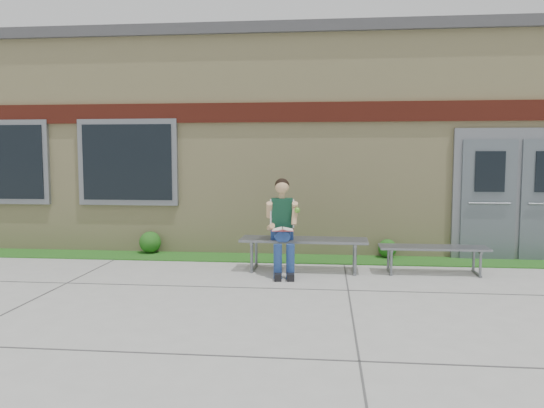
# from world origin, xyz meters

# --- Properties ---
(ground) EXTENTS (80.00, 80.00, 0.00)m
(ground) POSITION_xyz_m (0.00, 0.00, 0.00)
(ground) COLOR #9E9E99
(ground) RESTS_ON ground
(grass_strip) EXTENTS (16.00, 0.80, 0.02)m
(grass_strip) POSITION_xyz_m (0.00, 2.60, 0.01)
(grass_strip) COLOR #185316
(grass_strip) RESTS_ON ground
(school_building) EXTENTS (16.20, 6.22, 4.20)m
(school_building) POSITION_xyz_m (-0.00, 5.99, 2.10)
(school_building) COLOR beige
(school_building) RESTS_ON ground
(bench_left) EXTENTS (2.01, 0.60, 0.52)m
(bench_left) POSITION_xyz_m (0.34, 1.67, 0.40)
(bench_left) COLOR slate
(bench_left) RESTS_ON ground
(bench_right) EXTENTS (1.65, 0.47, 0.43)m
(bench_right) POSITION_xyz_m (2.34, 1.67, 0.33)
(bench_right) COLOR slate
(bench_right) RESTS_ON ground
(girl) EXTENTS (0.54, 0.88, 1.47)m
(girl) POSITION_xyz_m (0.02, 1.45, 0.78)
(girl) COLOR navy
(girl) RESTS_ON ground
(shrub_mid) EXTENTS (0.40, 0.40, 0.40)m
(shrub_mid) POSITION_xyz_m (-2.57, 2.85, 0.22)
(shrub_mid) COLOR #185316
(shrub_mid) RESTS_ON grass_strip
(shrub_east) EXTENTS (0.33, 0.33, 0.33)m
(shrub_east) POSITION_xyz_m (1.78, 2.85, 0.18)
(shrub_east) COLOR #185316
(shrub_east) RESTS_ON grass_strip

